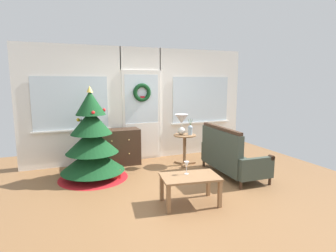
{
  "coord_description": "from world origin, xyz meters",
  "views": [
    {
      "loc": [
        -1.82,
        -4.1,
        1.81
      ],
      "look_at": [
        0.05,
        0.55,
        1.0
      ],
      "focal_mm": 29.92,
      "sensor_mm": 36.0,
      "label": 1
    }
  ],
  "objects_px": {
    "flower_vase": "(190,130)",
    "wine_glass": "(187,165)",
    "table_lamp": "(182,122)",
    "gift_box": "(115,174)",
    "coffee_table": "(190,180)",
    "side_table": "(185,143)",
    "dresser_cabinet": "(119,147)",
    "settee_sofa": "(229,156)",
    "christmas_tree": "(92,146)"
  },
  "relations": [
    {
      "from": "flower_vase",
      "to": "wine_glass",
      "type": "distance_m",
      "value": 1.88
    },
    {
      "from": "table_lamp",
      "to": "gift_box",
      "type": "bearing_deg",
      "value": -166.87
    },
    {
      "from": "coffee_table",
      "to": "side_table",
      "type": "bearing_deg",
      "value": 67.09
    },
    {
      "from": "dresser_cabinet",
      "to": "coffee_table",
      "type": "relative_size",
      "value": 1.0
    },
    {
      "from": "table_lamp",
      "to": "flower_vase",
      "type": "height_order",
      "value": "table_lamp"
    },
    {
      "from": "side_table",
      "to": "settee_sofa",
      "type": "bearing_deg",
      "value": -61.79
    },
    {
      "from": "christmas_tree",
      "to": "coffee_table",
      "type": "distance_m",
      "value": 2.08
    },
    {
      "from": "christmas_tree",
      "to": "table_lamp",
      "type": "distance_m",
      "value": 1.92
    },
    {
      "from": "christmas_tree",
      "to": "dresser_cabinet",
      "type": "distance_m",
      "value": 0.95
    },
    {
      "from": "flower_vase",
      "to": "christmas_tree",
      "type": "bearing_deg",
      "value": -178.48
    },
    {
      "from": "settee_sofa",
      "to": "wine_glass",
      "type": "bearing_deg",
      "value": -149.03
    },
    {
      "from": "flower_vase",
      "to": "gift_box",
      "type": "bearing_deg",
      "value": -171.37
    },
    {
      "from": "coffee_table",
      "to": "gift_box",
      "type": "height_order",
      "value": "coffee_table"
    },
    {
      "from": "side_table",
      "to": "flower_vase",
      "type": "relative_size",
      "value": 1.91
    },
    {
      "from": "side_table",
      "to": "wine_glass",
      "type": "bearing_deg",
      "value": -114.42
    },
    {
      "from": "table_lamp",
      "to": "wine_glass",
      "type": "bearing_deg",
      "value": -112.26
    },
    {
      "from": "christmas_tree",
      "to": "flower_vase",
      "type": "distance_m",
      "value": 2.06
    },
    {
      "from": "dresser_cabinet",
      "to": "wine_glass",
      "type": "distance_m",
      "value": 2.33
    },
    {
      "from": "side_table",
      "to": "flower_vase",
      "type": "xyz_separation_m",
      "value": [
        0.1,
        -0.06,
        0.31
      ]
    },
    {
      "from": "dresser_cabinet",
      "to": "christmas_tree",
      "type": "bearing_deg",
      "value": -133.21
    },
    {
      "from": "side_table",
      "to": "wine_glass",
      "type": "height_order",
      "value": "side_table"
    },
    {
      "from": "table_lamp",
      "to": "settee_sofa",
      "type": "bearing_deg",
      "value": -60.07
    },
    {
      "from": "christmas_tree",
      "to": "side_table",
      "type": "xyz_separation_m",
      "value": [
        1.95,
        0.11,
        -0.15
      ]
    },
    {
      "from": "settee_sofa",
      "to": "table_lamp",
      "type": "bearing_deg",
      "value": 119.93
    },
    {
      "from": "table_lamp",
      "to": "coffee_table",
      "type": "distance_m",
      "value": 2.06
    },
    {
      "from": "settee_sofa",
      "to": "table_lamp",
      "type": "height_order",
      "value": "table_lamp"
    },
    {
      "from": "christmas_tree",
      "to": "settee_sofa",
      "type": "xyz_separation_m",
      "value": [
        2.45,
        -0.82,
        -0.25
      ]
    },
    {
      "from": "dresser_cabinet",
      "to": "settee_sofa",
      "type": "xyz_separation_m",
      "value": [
        1.82,
        -1.49,
        -0.01
      ]
    },
    {
      "from": "table_lamp",
      "to": "wine_glass",
      "type": "distance_m",
      "value": 1.92
    },
    {
      "from": "christmas_tree",
      "to": "settee_sofa",
      "type": "relative_size",
      "value": 1.14
    },
    {
      "from": "dresser_cabinet",
      "to": "side_table",
      "type": "height_order",
      "value": "dresser_cabinet"
    },
    {
      "from": "flower_vase",
      "to": "gift_box",
      "type": "distance_m",
      "value": 1.84
    },
    {
      "from": "dresser_cabinet",
      "to": "side_table",
      "type": "distance_m",
      "value": 1.43
    },
    {
      "from": "christmas_tree",
      "to": "gift_box",
      "type": "height_order",
      "value": "christmas_tree"
    },
    {
      "from": "christmas_tree",
      "to": "flower_vase",
      "type": "xyz_separation_m",
      "value": [
        2.05,
        0.05,
        0.16
      ]
    },
    {
      "from": "settee_sofa",
      "to": "wine_glass",
      "type": "height_order",
      "value": "settee_sofa"
    },
    {
      "from": "table_lamp",
      "to": "christmas_tree",
      "type": "bearing_deg",
      "value": -175.33
    },
    {
      "from": "wine_glass",
      "to": "gift_box",
      "type": "xyz_separation_m",
      "value": [
        -0.81,
        1.39,
        -0.48
      ]
    },
    {
      "from": "gift_box",
      "to": "christmas_tree",
      "type": "bearing_deg",
      "value": 150.99
    },
    {
      "from": "christmas_tree",
      "to": "coffee_table",
      "type": "height_order",
      "value": "christmas_tree"
    },
    {
      "from": "dresser_cabinet",
      "to": "side_table",
      "type": "xyz_separation_m",
      "value": [
        1.32,
        -0.56,
        0.09
      ]
    },
    {
      "from": "settee_sofa",
      "to": "coffee_table",
      "type": "xyz_separation_m",
      "value": [
        -1.26,
        -0.86,
        -0.01
      ]
    },
    {
      "from": "christmas_tree",
      "to": "side_table",
      "type": "distance_m",
      "value": 1.96
    },
    {
      "from": "settee_sofa",
      "to": "coffee_table",
      "type": "height_order",
      "value": "settee_sofa"
    },
    {
      "from": "side_table",
      "to": "gift_box",
      "type": "xyz_separation_m",
      "value": [
        -1.59,
        -0.32,
        -0.38
      ]
    },
    {
      "from": "christmas_tree",
      "to": "wine_glass",
      "type": "height_order",
      "value": "christmas_tree"
    },
    {
      "from": "side_table",
      "to": "flower_vase",
      "type": "bearing_deg",
      "value": -30.96
    },
    {
      "from": "flower_vase",
      "to": "gift_box",
      "type": "relative_size",
      "value": 1.87
    },
    {
      "from": "dresser_cabinet",
      "to": "flower_vase",
      "type": "bearing_deg",
      "value": -23.45
    },
    {
      "from": "table_lamp",
      "to": "gift_box",
      "type": "relative_size",
      "value": 2.35
    }
  ]
}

